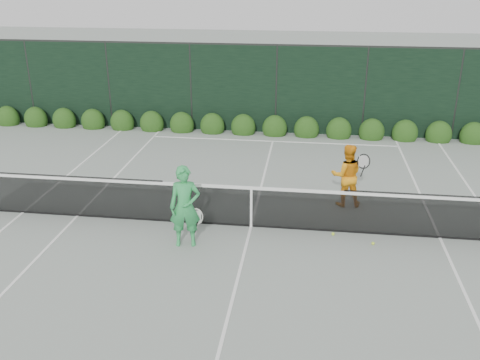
# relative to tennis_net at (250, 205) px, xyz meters

# --- Properties ---
(ground) EXTENTS (80.00, 80.00, 0.00)m
(ground) POSITION_rel_tennis_net_xyz_m (0.02, 0.00, -0.53)
(ground) COLOR gray
(ground) RESTS_ON ground
(tennis_net) EXTENTS (12.90, 0.10, 1.07)m
(tennis_net) POSITION_rel_tennis_net_xyz_m (0.00, 0.00, 0.00)
(tennis_net) COLOR black
(tennis_net) RESTS_ON ground
(player_woman) EXTENTS (0.70, 0.53, 1.74)m
(player_woman) POSITION_rel_tennis_net_xyz_m (-1.24, -0.99, 0.34)
(player_woman) COLOR green
(player_woman) RESTS_ON ground
(player_man) EXTENTS (0.91, 0.66, 1.56)m
(player_man) POSITION_rel_tennis_net_xyz_m (2.17, 1.50, 0.25)
(player_man) COLOR orange
(player_man) RESTS_ON ground
(court_lines) EXTENTS (11.03, 23.83, 0.01)m
(court_lines) POSITION_rel_tennis_net_xyz_m (0.02, 0.00, -0.53)
(court_lines) COLOR white
(court_lines) RESTS_ON ground
(windscreen_fence) EXTENTS (32.00, 21.07, 3.06)m
(windscreen_fence) POSITION_rel_tennis_net_xyz_m (0.02, -2.71, 0.98)
(windscreen_fence) COLOR black
(windscreen_fence) RESTS_ON ground
(hedge_row) EXTENTS (31.66, 0.65, 0.94)m
(hedge_row) POSITION_rel_tennis_net_xyz_m (0.02, 7.15, -0.30)
(hedge_row) COLOR #13340E
(hedge_row) RESTS_ON ground
(tennis_balls) EXTENTS (4.33, 0.39, 0.07)m
(tennis_balls) POSITION_rel_tennis_net_xyz_m (0.98, -0.29, -0.50)
(tennis_balls) COLOR #C6E833
(tennis_balls) RESTS_ON ground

